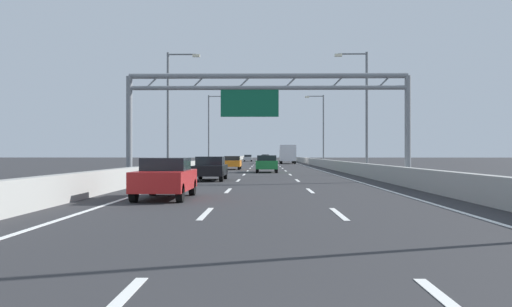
{
  "coord_description": "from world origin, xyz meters",
  "views": [
    {
      "loc": [
        -0.2,
        -1.93,
        1.63
      ],
      "look_at": [
        -1.42,
        74.81,
        1.67
      ],
      "focal_mm": 37.48,
      "sensor_mm": 36.0,
      "label": 1
    }
  ],
  "objects_px": {
    "red_car": "(165,178)",
    "white_car": "(265,157)",
    "box_truck": "(288,154)",
    "yellow_car": "(265,158)",
    "streetlamp_right_far": "(322,126)",
    "sign_gantry": "(266,99)",
    "silver_car": "(248,158)",
    "streetlamp_left_mid": "(171,105)",
    "black_car": "(210,168)",
    "orange_car": "(232,162)",
    "streetlamp_right_mid": "(364,105)",
    "green_car": "(267,164)",
    "streetlamp_left_far": "(210,126)"
  },
  "relations": [
    {
      "from": "sign_gantry",
      "to": "streetlamp_left_mid",
      "type": "bearing_deg",
      "value": 126.16
    },
    {
      "from": "white_car",
      "to": "box_truck",
      "type": "distance_m",
      "value": 46.0
    },
    {
      "from": "yellow_car",
      "to": "green_car",
      "type": "xyz_separation_m",
      "value": [
        0.04,
        -68.35,
        0.04
      ]
    },
    {
      "from": "streetlamp_left_mid",
      "to": "streetlamp_left_far",
      "type": "height_order",
      "value": "same"
    },
    {
      "from": "streetlamp_left_far",
      "to": "black_car",
      "type": "bearing_deg",
      "value": -84.22
    },
    {
      "from": "black_car",
      "to": "silver_car",
      "type": "bearing_deg",
      "value": 90.15
    },
    {
      "from": "black_car",
      "to": "white_car",
      "type": "distance_m",
      "value": 100.9
    },
    {
      "from": "sign_gantry",
      "to": "black_car",
      "type": "xyz_separation_m",
      "value": [
        -3.39,
        1.39,
        -4.1
      ]
    },
    {
      "from": "streetlamp_right_far",
      "to": "box_truck",
      "type": "bearing_deg",
      "value": 103.56
    },
    {
      "from": "streetlamp_left_mid",
      "to": "orange_car",
      "type": "xyz_separation_m",
      "value": [
        3.92,
        13.9,
        -4.67
      ]
    },
    {
      "from": "sign_gantry",
      "to": "streetlamp_right_mid",
      "type": "xyz_separation_m",
      "value": [
        7.6,
        10.03,
        0.54
      ]
    },
    {
      "from": "white_car",
      "to": "streetlamp_right_mid",
      "type": "bearing_deg",
      "value": -85.4
    },
    {
      "from": "orange_car",
      "to": "green_car",
      "type": "relative_size",
      "value": 0.96
    },
    {
      "from": "streetlamp_left_far",
      "to": "sign_gantry",
      "type": "bearing_deg",
      "value": -79.69
    },
    {
      "from": "sign_gantry",
      "to": "silver_car",
      "type": "relative_size",
      "value": 3.82
    },
    {
      "from": "yellow_car",
      "to": "silver_car",
      "type": "relative_size",
      "value": 1.0
    },
    {
      "from": "red_car",
      "to": "silver_car",
      "type": "height_order",
      "value": "red_car"
    },
    {
      "from": "yellow_car",
      "to": "silver_car",
      "type": "distance_m",
      "value": 3.99
    },
    {
      "from": "sign_gantry",
      "to": "box_truck",
      "type": "relative_size",
      "value": 2.02
    },
    {
      "from": "orange_car",
      "to": "white_car",
      "type": "bearing_deg",
      "value": 87.37
    },
    {
      "from": "sign_gantry",
      "to": "streetlamp_left_far",
      "type": "height_order",
      "value": "streetlamp_left_far"
    },
    {
      "from": "sign_gantry",
      "to": "red_car",
      "type": "bearing_deg",
      "value": -107.02
    },
    {
      "from": "black_car",
      "to": "orange_car",
      "type": "relative_size",
      "value": 1.04
    },
    {
      "from": "streetlamp_right_far",
      "to": "white_car",
      "type": "distance_m",
      "value": 62.55
    },
    {
      "from": "sign_gantry",
      "to": "black_car",
      "type": "relative_size",
      "value": 3.77
    },
    {
      "from": "streetlamp_right_far",
      "to": "silver_car",
      "type": "bearing_deg",
      "value": 104.92
    },
    {
      "from": "streetlamp_left_far",
      "to": "green_car",
      "type": "bearing_deg",
      "value": -73.25
    },
    {
      "from": "streetlamp_left_mid",
      "to": "green_car",
      "type": "bearing_deg",
      "value": 36.34
    },
    {
      "from": "sign_gantry",
      "to": "box_truck",
      "type": "bearing_deg",
      "value": 86.22
    },
    {
      "from": "streetlamp_left_far",
      "to": "box_truck",
      "type": "distance_m",
      "value": 19.87
    },
    {
      "from": "sign_gantry",
      "to": "streetlamp_left_mid",
      "type": "distance_m",
      "value": 12.43
    },
    {
      "from": "sign_gantry",
      "to": "streetlamp_left_far",
      "type": "relative_size",
      "value": 1.76
    },
    {
      "from": "sign_gantry",
      "to": "silver_car",
      "type": "distance_m",
      "value": 82.53
    },
    {
      "from": "streetlamp_left_mid",
      "to": "red_car",
      "type": "height_order",
      "value": "streetlamp_left_mid"
    },
    {
      "from": "yellow_car",
      "to": "box_truck",
      "type": "distance_m",
      "value": 27.75
    },
    {
      "from": "yellow_car",
      "to": "silver_car",
      "type": "height_order",
      "value": "silver_car"
    },
    {
      "from": "red_car",
      "to": "silver_car",
      "type": "distance_m",
      "value": 94.31
    },
    {
      "from": "yellow_car",
      "to": "orange_car",
      "type": "xyz_separation_m",
      "value": [
        -3.49,
        -59.93,
        -0.01
      ]
    },
    {
      "from": "red_car",
      "to": "green_car",
      "type": "xyz_separation_m",
      "value": [
        3.79,
        27.48,
        0.01
      ]
    },
    {
      "from": "orange_car",
      "to": "green_car",
      "type": "xyz_separation_m",
      "value": [
        3.54,
        -8.41,
        0.05
      ]
    },
    {
      "from": "red_car",
      "to": "white_car",
      "type": "relative_size",
      "value": 0.98
    },
    {
      "from": "orange_car",
      "to": "silver_car",
      "type": "bearing_deg",
      "value": 90.19
    },
    {
      "from": "red_car",
      "to": "white_car",
      "type": "height_order",
      "value": "red_car"
    },
    {
      "from": "red_car",
      "to": "orange_car",
      "type": "bearing_deg",
      "value": 89.59
    },
    {
      "from": "streetlamp_right_mid",
      "to": "streetlamp_left_far",
      "type": "relative_size",
      "value": 1.0
    },
    {
      "from": "streetlamp_right_far",
      "to": "streetlamp_left_far",
      "type": "bearing_deg",
      "value": 180.0
    },
    {
      "from": "streetlamp_right_mid",
      "to": "black_car",
      "type": "xyz_separation_m",
      "value": [
        -10.99,
        -8.64,
        -4.64
      ]
    },
    {
      "from": "streetlamp_right_mid",
      "to": "red_car",
      "type": "height_order",
      "value": "streetlamp_right_mid"
    },
    {
      "from": "streetlamp_right_mid",
      "to": "green_car",
      "type": "distance_m",
      "value": 10.36
    },
    {
      "from": "sign_gantry",
      "to": "red_car",
      "type": "height_order",
      "value": "sign_gantry"
    }
  ]
}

